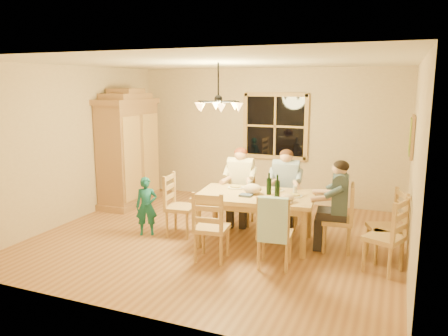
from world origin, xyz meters
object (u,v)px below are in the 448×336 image
at_px(armoire, 129,152).
at_px(dining_table, 255,201).
at_px(adult_woman, 240,176).
at_px(chandelier, 218,105).
at_px(chair_end_left, 181,217).
at_px(wine_bottle_a, 269,184).
at_px(adult_plaid_man, 286,179).
at_px(chair_near_right, 275,245).
at_px(child, 146,206).
at_px(wine_bottle_b, 277,186).
at_px(chair_spare_back, 384,239).
at_px(chair_spare_front, 383,249).
at_px(chair_far_left, 240,207).
at_px(adult_slate_man, 339,194).
at_px(chair_far_right, 285,210).
at_px(chair_near_left, 212,238).
at_px(chair_end_right, 337,230).

height_order(armoire, dining_table, armoire).
bearing_deg(adult_woman, chandelier, 78.53).
xyz_separation_m(chair_end_left, wine_bottle_a, (1.39, 0.19, 0.62)).
relative_size(armoire, adult_plaid_man, 2.63).
relative_size(adult_woman, wine_bottle_a, 2.65).
relative_size(chair_near_right, child, 1.05).
bearing_deg(wine_bottle_a, chair_end_left, -172.31).
xyz_separation_m(chandelier, chair_near_right, (1.12, -0.74, -1.77)).
bearing_deg(chair_near_right, wine_bottle_a, 105.68).
bearing_deg(wine_bottle_a, wine_bottle_b, -28.90).
relative_size(wine_bottle_b, chair_spare_back, 0.33).
bearing_deg(chair_spare_front, dining_table, 100.59).
height_order(child, chair_spare_front, chair_spare_front).
height_order(chair_spare_front, chair_spare_back, same).
bearing_deg(chair_spare_back, wine_bottle_a, 68.19).
xyz_separation_m(armoire, chair_end_left, (1.82, -1.27, -0.75)).
relative_size(chair_far_left, chair_spare_front, 1.00).
relative_size(adult_woman, adult_slate_man, 1.00).
bearing_deg(wine_bottle_a, adult_slate_man, 4.51).
bearing_deg(chair_far_right, child, 24.46).
height_order(chair_far_right, chair_spare_front, same).
xyz_separation_m(adult_slate_man, wine_bottle_a, (-1.01, -0.08, 0.08)).
xyz_separation_m(armoire, adult_plaid_man, (3.26, -0.28, -0.22)).
bearing_deg(adult_slate_man, chair_spare_front, -134.70).
relative_size(adult_woman, adult_plaid_man, 1.00).
height_order(adult_woman, chair_spare_back, adult_woman).
distance_m(chandelier, armoire, 2.87).
bearing_deg(child, adult_woman, 13.00).
relative_size(chair_near_left, adult_woman, 1.13).
xyz_separation_m(adult_slate_man, chair_spare_front, (0.66, -0.52, -0.54)).
bearing_deg(chair_end_right, chair_far_right, 46.64).
relative_size(adult_plaid_man, chair_spare_front, 0.88).
xyz_separation_m(chandelier, adult_plaid_man, (0.84, 0.88, -1.24)).
bearing_deg(wine_bottle_a, chair_spare_front, -14.78).
xyz_separation_m(chandelier, armoire, (-2.42, 1.16, -1.02)).
bearing_deg(wine_bottle_b, chandelier, 179.67).
bearing_deg(chair_near_right, chair_spare_back, 24.16).
distance_m(chair_near_right, adult_plaid_man, 1.73).
relative_size(chair_far_right, child, 1.05).
bearing_deg(chair_end_left, wine_bottle_a, 91.33).
xyz_separation_m(dining_table, adult_slate_man, (1.20, 0.13, 0.18)).
xyz_separation_m(chandelier, chair_far_right, (0.84, 0.88, -1.77)).
bearing_deg(chair_end_left, adult_plaid_man, 117.98).
bearing_deg(adult_slate_man, adult_plaid_man, 46.64).
xyz_separation_m(chair_end_left, chair_spare_back, (3.06, 0.15, 0.00)).
height_order(chair_end_right, chair_spare_back, same).
xyz_separation_m(chair_far_left, adult_plaid_man, (0.77, 0.09, 0.54)).
bearing_deg(adult_slate_man, chair_end_left, 90.00).
xyz_separation_m(chandelier, chair_end_right, (1.79, 0.16, -1.77)).
xyz_separation_m(chair_far_right, child, (-1.97, -1.17, 0.17)).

